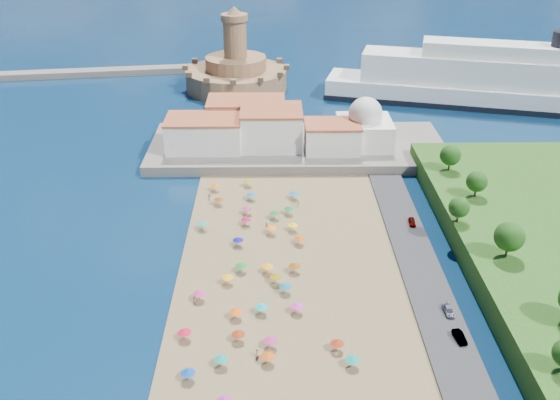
{
  "coord_description": "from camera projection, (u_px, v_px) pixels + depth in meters",
  "views": [
    {
      "loc": [
        2.36,
        -104.91,
        75.04
      ],
      "look_at": [
        4.0,
        25.0,
        8.0
      ],
      "focal_mm": 40.0,
      "sensor_mm": 36.0,
      "label": 1
    }
  ],
  "objects": [
    {
      "name": "fortress",
      "position": [
        236.0,
        73.0,
        247.03
      ],
      "size": [
        40.0,
        40.0,
        32.4
      ],
      "color": "#936D49",
      "rests_on": "ground"
    },
    {
      "name": "jetty",
      "position": [
        232.0,
        111.0,
        222.89
      ],
      "size": [
        18.0,
        70.0,
        2.4
      ],
      "primitive_type": "cube",
      "color": "#59544C",
      "rests_on": "ground"
    },
    {
      "name": "terrace",
      "position": [
        297.0,
        147.0,
        191.9
      ],
      "size": [
        90.0,
        36.0,
        3.0
      ],
      "primitive_type": "cube",
      "color": "#59544C",
      "rests_on": "ground"
    },
    {
      "name": "domed_building",
      "position": [
        365.0,
        126.0,
        186.92
      ],
      "size": [
        16.0,
        16.0,
        15.0
      ],
      "color": "silver",
      "rests_on": "terrace"
    },
    {
      "name": "breakwater",
      "position": [
        5.0,
        76.0,
        261.72
      ],
      "size": [
        199.03,
        34.77,
        2.6
      ],
      "primitive_type": "cube",
      "rotation": [
        0.0,
        0.0,
        0.14
      ],
      "color": "#59544C",
      "rests_on": "ground"
    },
    {
      "name": "waterfront_buildings",
      "position": [
        255.0,
        127.0,
        189.4
      ],
      "size": [
        57.0,
        29.0,
        11.0
      ],
      "color": "silver",
      "rests_on": "terrace"
    },
    {
      "name": "parked_cars",
      "position": [
        451.0,
        316.0,
        117.98
      ],
      "size": [
        2.06,
        67.59,
        1.38
      ],
      "color": "gray",
      "rests_on": "promenade"
    },
    {
      "name": "beach_parasols",
      "position": [
        255.0,
        316.0,
        116.82
      ],
      "size": [
        32.76,
        117.47,
        2.2
      ],
      "color": "gray",
      "rests_on": "beach"
    },
    {
      "name": "cruise_ship",
      "position": [
        503.0,
        84.0,
        227.55
      ],
      "size": [
        129.86,
        51.7,
        28.22
      ],
      "color": "black",
      "rests_on": "ground"
    },
    {
      "name": "beachgoers",
      "position": [
        242.0,
        306.0,
        121.02
      ],
      "size": [
        35.25,
        92.88,
        1.9
      ],
      "color": "tan",
      "rests_on": "beach"
    },
    {
      "name": "hillside_trees",
      "position": [
        523.0,
        269.0,
        115.99
      ],
      "size": [
        16.62,
        108.3,
        8.24
      ],
      "color": "#382314",
      "rests_on": "hillside"
    },
    {
      "name": "ground",
      "position": [
        262.0,
        291.0,
        127.61
      ],
      "size": [
        700.0,
        700.0,
        0.0
      ],
      "primitive_type": "plane",
      "color": "#071938",
      "rests_on": "ground"
    }
  ]
}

